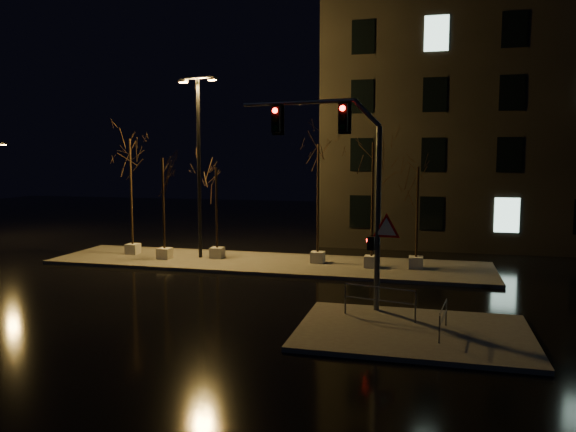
# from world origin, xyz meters

# --- Properties ---
(ground) EXTENTS (90.00, 90.00, 0.00)m
(ground) POSITION_xyz_m (0.00, 0.00, 0.00)
(ground) COLOR black
(ground) RESTS_ON ground
(median) EXTENTS (22.00, 5.00, 0.15)m
(median) POSITION_xyz_m (0.00, 6.00, 0.07)
(median) COLOR #4D4A45
(median) RESTS_ON ground
(sidewalk_corner) EXTENTS (7.00, 5.00, 0.15)m
(sidewalk_corner) POSITION_xyz_m (7.50, -3.50, 0.07)
(sidewalk_corner) COLOR #4D4A45
(sidewalk_corner) RESTS_ON ground
(building) EXTENTS (25.00, 12.00, 15.00)m
(building) POSITION_xyz_m (14.00, 18.00, 7.50)
(building) COLOR black
(building) RESTS_ON ground
(tree_0) EXTENTS (1.80, 1.80, 6.37)m
(tree_0) POSITION_xyz_m (-7.62, 6.39, 4.98)
(tree_0) COLOR beige
(tree_0) RESTS_ON median
(tree_1) EXTENTS (1.80, 1.80, 5.33)m
(tree_1) POSITION_xyz_m (-5.32, 5.52, 4.19)
(tree_1) COLOR beige
(tree_1) RESTS_ON median
(tree_2) EXTENTS (1.80, 1.80, 4.81)m
(tree_2) POSITION_xyz_m (-2.76, 6.38, 3.80)
(tree_2) COLOR beige
(tree_2) RESTS_ON median
(tree_3) EXTENTS (1.80, 1.80, 6.01)m
(tree_3) POSITION_xyz_m (2.55, 6.42, 4.71)
(tree_3) COLOR beige
(tree_3) RESTS_ON median
(tree_4) EXTENTS (1.80, 1.80, 6.07)m
(tree_4) POSITION_xyz_m (5.26, 5.89, 4.75)
(tree_4) COLOR beige
(tree_4) RESTS_ON median
(tree_5) EXTENTS (1.80, 1.80, 4.91)m
(tree_5) POSITION_xyz_m (7.33, 6.20, 3.88)
(tree_5) COLOR beige
(tree_5) RESTS_ON median
(traffic_signal_mast) EXTENTS (5.86, 1.04, 7.23)m
(traffic_signal_mast) POSITION_xyz_m (5.04, -1.33, 4.90)
(traffic_signal_mast) COLOR #505257
(traffic_signal_mast) RESTS_ON sidewalk_corner
(streetlight_main) EXTENTS (2.30, 0.81, 9.26)m
(streetlight_main) POSITION_xyz_m (-3.68, 6.36, 5.49)
(streetlight_main) COLOR black
(streetlight_main) RESTS_ON median
(guard_rail_a) EXTENTS (2.37, 0.57, 1.05)m
(guard_rail_a) POSITION_xyz_m (6.38, -2.50, 0.83)
(guard_rail_a) COLOR #505257
(guard_rail_a) RESTS_ON sidewalk_corner
(guard_rail_b) EXTENTS (0.27, 1.82, 0.87)m
(guard_rail_b) POSITION_xyz_m (8.36, -3.69, 0.71)
(guard_rail_b) COLOR #505257
(guard_rail_b) RESTS_ON sidewalk_corner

